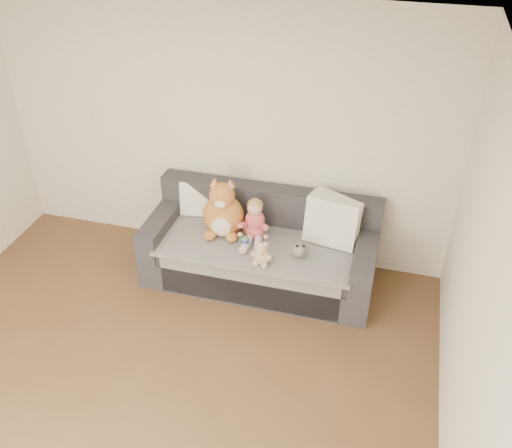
% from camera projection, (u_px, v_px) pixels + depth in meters
% --- Properties ---
extents(room_shell, '(5.00, 5.00, 5.00)m').
position_uv_depth(room_shell, '(125.00, 261.00, 3.80)').
color(room_shell, brown).
rests_on(room_shell, ground).
extents(sofa, '(2.20, 0.94, 0.85)m').
position_uv_depth(sofa, '(261.00, 251.00, 5.56)').
color(sofa, '#2D2D33').
rests_on(sofa, ground).
extents(cushion_left, '(0.41, 0.23, 0.37)m').
position_uv_depth(cushion_left, '(200.00, 198.00, 5.72)').
color(cushion_left, white).
rests_on(cushion_left, sofa).
extents(cushion_right_back, '(0.52, 0.41, 0.45)m').
position_uv_depth(cushion_right_back, '(334.00, 218.00, 5.35)').
color(cushion_right_back, white).
rests_on(cushion_right_back, sofa).
extents(cushion_right_front, '(0.53, 0.31, 0.47)m').
position_uv_depth(cushion_right_front, '(332.00, 222.00, 5.28)').
color(cushion_right_front, white).
rests_on(cushion_right_front, sofa).
extents(toddler, '(0.29, 0.42, 0.42)m').
position_uv_depth(toddler, '(255.00, 223.00, 5.35)').
color(toddler, '#C74E46').
rests_on(toddler, sofa).
extents(plush_cat, '(0.49, 0.45, 0.61)m').
position_uv_depth(plush_cat, '(223.00, 213.00, 5.42)').
color(plush_cat, '#A95E25').
rests_on(plush_cat, sofa).
extents(teddy_bear, '(0.20, 0.15, 0.25)m').
position_uv_depth(teddy_bear, '(262.00, 255.00, 5.07)').
color(teddy_bear, tan).
rests_on(teddy_bear, sofa).
extents(plush_cow, '(0.14, 0.21, 0.17)m').
position_uv_depth(plush_cow, '(300.00, 250.00, 5.18)').
color(plush_cow, white).
rests_on(plush_cow, sofa).
extents(sippy_cup, '(0.12, 0.09, 0.13)m').
position_uv_depth(sippy_cup, '(245.00, 242.00, 5.29)').
color(sippy_cup, '#46348F').
rests_on(sippy_cup, sofa).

